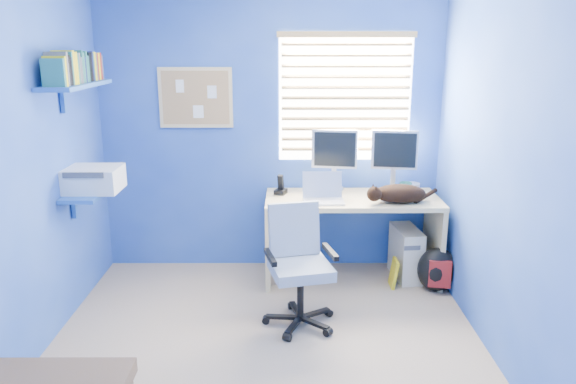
{
  "coord_description": "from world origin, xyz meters",
  "views": [
    {
      "loc": [
        0.14,
        -3.34,
        2.02
      ],
      "look_at": [
        0.15,
        0.65,
        0.95
      ],
      "focal_mm": 35.0,
      "sensor_mm": 36.0,
      "label": 1
    }
  ],
  "objects_px": {
    "desk": "(351,238)",
    "laptop": "(324,189)",
    "tower_pc": "(406,253)",
    "office_chair": "(299,281)",
    "cat": "(400,194)"
  },
  "relations": [
    {
      "from": "desk",
      "to": "laptop",
      "type": "relative_size",
      "value": 4.47
    },
    {
      "from": "tower_pc",
      "to": "laptop",
      "type": "bearing_deg",
      "value": -173.54
    },
    {
      "from": "tower_pc",
      "to": "office_chair",
      "type": "bearing_deg",
      "value": -145.69
    },
    {
      "from": "cat",
      "to": "office_chair",
      "type": "bearing_deg",
      "value": -157.09
    },
    {
      "from": "tower_pc",
      "to": "desk",
      "type": "bearing_deg",
      "value": 176.42
    },
    {
      "from": "cat",
      "to": "tower_pc",
      "type": "xyz_separation_m",
      "value": [
        0.12,
        0.18,
        -0.59
      ]
    },
    {
      "from": "tower_pc",
      "to": "office_chair",
      "type": "distance_m",
      "value": 1.27
    },
    {
      "from": "desk",
      "to": "tower_pc",
      "type": "relative_size",
      "value": 3.28
    },
    {
      "from": "cat",
      "to": "tower_pc",
      "type": "distance_m",
      "value": 0.63
    },
    {
      "from": "desk",
      "to": "tower_pc",
      "type": "xyz_separation_m",
      "value": [
        0.49,
        0.02,
        -0.14
      ]
    },
    {
      "from": "laptop",
      "to": "tower_pc",
      "type": "relative_size",
      "value": 0.73
    },
    {
      "from": "laptop",
      "to": "office_chair",
      "type": "bearing_deg",
      "value": -110.76
    },
    {
      "from": "laptop",
      "to": "office_chair",
      "type": "relative_size",
      "value": 0.38
    },
    {
      "from": "laptop",
      "to": "office_chair",
      "type": "height_order",
      "value": "laptop"
    },
    {
      "from": "laptop",
      "to": "cat",
      "type": "relative_size",
      "value": 0.77
    }
  ]
}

